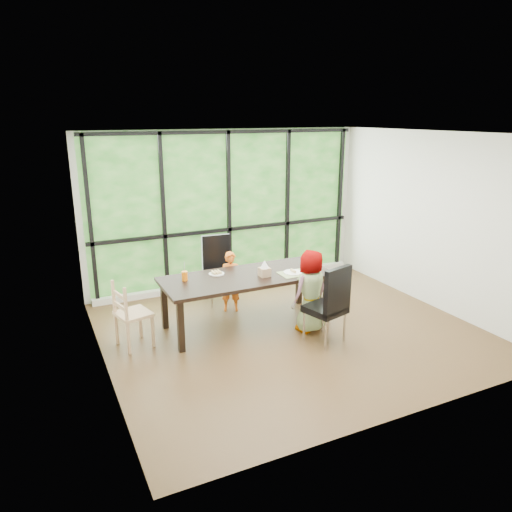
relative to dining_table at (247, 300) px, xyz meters
name	(u,v)px	position (x,y,z in m)	size (l,w,h in m)	color
ground	(290,330)	(0.46, -0.45, -0.38)	(5.00, 5.00, 0.00)	black
back_wall	(228,209)	(0.46, 1.80, 0.98)	(5.00, 5.00, 0.00)	silver
foliage_backdrop	(228,209)	(0.46, 1.78, 0.98)	(4.80, 0.02, 2.65)	#164A14
window_mullions	(229,210)	(0.46, 1.74, 0.98)	(4.80, 0.06, 2.65)	black
window_sill	(231,281)	(0.46, 1.70, -0.33)	(4.80, 0.12, 0.10)	silver
dining_table	(247,300)	(0.00, 0.00, 0.00)	(2.40, 0.99, 0.75)	black
chair_window_leather	(220,271)	(-0.03, 0.97, 0.17)	(0.46, 0.46, 1.08)	black
chair_interior_leather	(325,303)	(0.72, -0.93, 0.17)	(0.46, 0.46, 1.08)	black
chair_end_beech	(133,314)	(-1.60, 0.03, 0.08)	(0.42, 0.40, 0.90)	tan
child_toddler	(231,282)	(0.00, 0.59, 0.09)	(0.34, 0.22, 0.94)	orange
child_older	(310,291)	(0.71, -0.55, 0.21)	(0.57, 0.37, 1.17)	gray
placemat	(295,273)	(0.66, -0.22, 0.38)	(0.44, 0.32, 0.01)	tan
plate_far	(217,274)	(-0.36, 0.23, 0.38)	(0.22, 0.22, 0.01)	white
plate_near	(293,272)	(0.65, -0.19, 0.38)	(0.28, 0.28, 0.02)	white
orange_cup	(185,276)	(-0.85, 0.17, 0.44)	(0.08, 0.08, 0.13)	orange
green_cup	(314,267)	(0.96, -0.26, 0.44)	(0.08, 0.08, 0.13)	#4FD740
white_mug	(310,262)	(1.07, 0.05, 0.42)	(0.10, 0.10, 0.10)	white
tissue_box	(265,272)	(0.22, -0.14, 0.44)	(0.14, 0.14, 0.12)	tan
crepe_rolls_far	(217,272)	(-0.36, 0.23, 0.41)	(0.15, 0.12, 0.04)	tan
crepe_rolls_near	(293,271)	(0.65, -0.19, 0.41)	(0.05, 0.12, 0.04)	tan
straw_white	(184,269)	(-0.85, 0.17, 0.54)	(0.01, 0.01, 0.20)	white
straw_pink	(315,260)	(0.96, -0.26, 0.54)	(0.01, 0.01, 0.20)	pink
tissue	(265,264)	(0.22, -0.14, 0.55)	(0.12, 0.12, 0.11)	white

